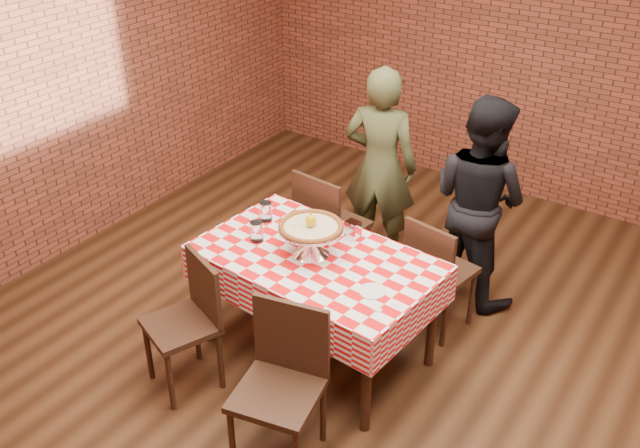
# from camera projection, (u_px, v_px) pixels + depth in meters

# --- Properties ---
(ground) EXTENTS (6.00, 6.00, 0.00)m
(ground) POSITION_uv_depth(u_px,v_px,m) (355.00, 377.00, 4.55)
(ground) COLOR black
(ground) RESTS_ON ground
(back_wall) EXTENTS (5.50, 0.00, 5.50)m
(back_wall) POSITION_uv_depth(u_px,v_px,m) (546.00, 41.00, 5.97)
(back_wall) COLOR brown
(back_wall) RESTS_ON ground
(table) EXTENTS (1.53, 1.00, 0.75)m
(table) POSITION_uv_depth(u_px,v_px,m) (316.00, 306.00, 4.58)
(table) COLOR #3D2417
(table) RESTS_ON ground
(tablecloth) EXTENTS (1.57, 1.04, 0.25)m
(tablecloth) POSITION_uv_depth(u_px,v_px,m) (316.00, 273.00, 4.45)
(tablecloth) COLOR red
(tablecloth) RESTS_ON table
(pizza_stand) EXTENTS (0.52, 0.52, 0.18)m
(pizza_stand) POSITION_uv_depth(u_px,v_px,m) (311.00, 241.00, 4.36)
(pizza_stand) COLOR silver
(pizza_stand) RESTS_ON tablecloth
(pizza) EXTENTS (0.51, 0.51, 0.03)m
(pizza) POSITION_uv_depth(u_px,v_px,m) (311.00, 227.00, 4.32)
(pizza) COLOR beige
(pizza) RESTS_ON pizza_stand
(lemon) EXTENTS (0.08, 0.08, 0.08)m
(lemon) POSITION_uv_depth(u_px,v_px,m) (311.00, 221.00, 4.29)
(lemon) COLOR yellow
(lemon) RESTS_ON pizza
(water_glass_left) EXTENTS (0.09, 0.09, 0.13)m
(water_glass_left) POSITION_uv_depth(u_px,v_px,m) (257.00, 231.00, 4.51)
(water_glass_left) COLOR white
(water_glass_left) RESTS_ON tablecloth
(water_glass_right) EXTENTS (0.09, 0.09, 0.13)m
(water_glass_right) POSITION_uv_depth(u_px,v_px,m) (266.00, 211.00, 4.73)
(water_glass_right) COLOR white
(water_glass_right) RESTS_ON tablecloth
(side_plate) EXTENTS (0.17, 0.17, 0.01)m
(side_plate) POSITION_uv_depth(u_px,v_px,m) (372.00, 291.00, 4.05)
(side_plate) COLOR white
(side_plate) RESTS_ON tablecloth
(sweetener_packet_a) EXTENTS (0.05, 0.04, 0.00)m
(sweetener_packet_a) POSITION_uv_depth(u_px,v_px,m) (378.00, 310.00, 3.91)
(sweetener_packet_a) COLOR white
(sweetener_packet_a) RESTS_ON tablecloth
(sweetener_packet_b) EXTENTS (0.06, 0.05, 0.00)m
(sweetener_packet_b) POSITION_uv_depth(u_px,v_px,m) (396.00, 304.00, 3.96)
(sweetener_packet_b) COLOR white
(sweetener_packet_b) RESTS_ON tablecloth
(condiment_caddy) EXTENTS (0.10, 0.08, 0.12)m
(condiment_caddy) POSITION_uv_depth(u_px,v_px,m) (353.00, 230.00, 4.53)
(condiment_caddy) COLOR silver
(condiment_caddy) RESTS_ON tablecloth
(chair_near_left) EXTENTS (0.51, 0.51, 0.87)m
(chair_near_left) POSITION_uv_depth(u_px,v_px,m) (181.00, 328.00, 4.29)
(chair_near_left) COLOR #3D2417
(chair_near_left) RESTS_ON ground
(chair_near_right) EXTENTS (0.52, 0.52, 0.92)m
(chair_near_right) POSITION_uv_depth(u_px,v_px,m) (277.00, 393.00, 3.78)
(chair_near_right) COLOR #3D2417
(chair_near_right) RESTS_ON ground
(chair_far_left) EXTENTS (0.48, 0.48, 0.91)m
(chair_far_left) POSITION_uv_depth(u_px,v_px,m) (333.00, 225.00, 5.30)
(chair_far_left) COLOR #3D2417
(chair_far_left) RESTS_ON ground
(chair_far_right) EXTENTS (0.45, 0.45, 0.86)m
(chair_far_right) POSITION_uv_depth(u_px,v_px,m) (441.00, 273.00, 4.80)
(chair_far_right) COLOR #3D2417
(chair_far_right) RESTS_ON ground
(diner_olive) EXTENTS (0.64, 0.50, 1.57)m
(diner_olive) POSITION_uv_depth(u_px,v_px,m) (380.00, 166.00, 5.41)
(diner_olive) COLOR #414627
(diner_olive) RESTS_ON ground
(diner_black) EXTENTS (0.88, 0.76, 1.53)m
(diner_black) POSITION_uv_depth(u_px,v_px,m) (479.00, 200.00, 4.99)
(diner_black) COLOR black
(diner_black) RESTS_ON ground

